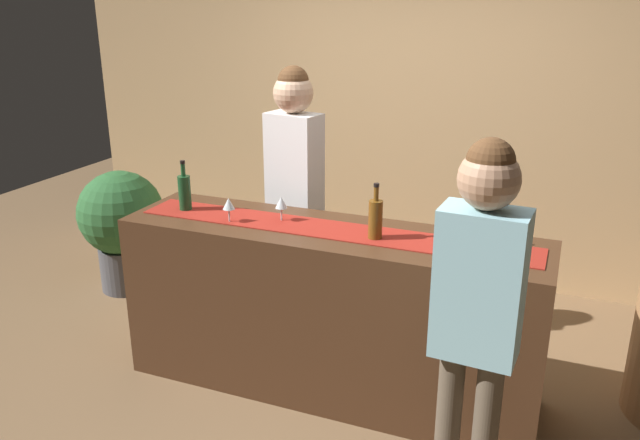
# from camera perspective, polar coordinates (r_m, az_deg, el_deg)

# --- Properties ---
(ground_plane) EXTENTS (10.00, 10.00, 0.00)m
(ground_plane) POSITION_cam_1_polar(r_m,az_deg,el_deg) (3.92, 0.81, -14.60)
(ground_plane) COLOR brown
(back_wall) EXTENTS (6.00, 0.12, 2.90)m
(back_wall) POSITION_cam_1_polar(r_m,az_deg,el_deg) (5.13, 8.73, 10.81)
(back_wall) COLOR tan
(back_wall) RESTS_ON ground
(bar_counter) EXTENTS (2.36, 0.60, 0.99)m
(bar_counter) POSITION_cam_1_polar(r_m,az_deg,el_deg) (3.67, 0.85, -8.17)
(bar_counter) COLOR #472B19
(bar_counter) RESTS_ON ground
(counter_runner_cloth) EXTENTS (2.25, 0.28, 0.01)m
(counter_runner_cloth) POSITION_cam_1_polar(r_m,az_deg,el_deg) (3.47, 0.89, -0.85)
(counter_runner_cloth) COLOR maroon
(counter_runner_cloth) RESTS_ON bar_counter
(wine_bottle_green) EXTENTS (0.07, 0.07, 0.30)m
(wine_bottle_green) POSITION_cam_1_polar(r_m,az_deg,el_deg) (3.84, -12.05, 2.46)
(wine_bottle_green) COLOR #194723
(wine_bottle_green) RESTS_ON bar_counter
(wine_bottle_amber) EXTENTS (0.07, 0.07, 0.30)m
(wine_bottle_amber) POSITION_cam_1_polar(r_m,az_deg,el_deg) (3.31, 4.99, 0.14)
(wine_bottle_amber) COLOR brown
(wine_bottle_amber) RESTS_ON bar_counter
(wine_bottle_clear) EXTENTS (0.07, 0.07, 0.30)m
(wine_bottle_clear) POSITION_cam_1_polar(r_m,az_deg,el_deg) (3.28, 12.88, -0.49)
(wine_bottle_clear) COLOR #B2C6C1
(wine_bottle_clear) RESTS_ON bar_counter
(wine_glass_near_customer) EXTENTS (0.07, 0.07, 0.14)m
(wine_glass_near_customer) POSITION_cam_1_polar(r_m,az_deg,el_deg) (3.59, -8.18, 1.39)
(wine_glass_near_customer) COLOR silver
(wine_glass_near_customer) RESTS_ON bar_counter
(wine_glass_mid_counter) EXTENTS (0.07, 0.07, 0.14)m
(wine_glass_mid_counter) POSITION_cam_1_polar(r_m,az_deg,el_deg) (3.58, -3.49, 1.50)
(wine_glass_mid_counter) COLOR silver
(wine_glass_mid_counter) RESTS_ON bar_counter
(bartender) EXTENTS (0.37, 0.26, 1.80)m
(bartender) POSITION_cam_1_polar(r_m,az_deg,el_deg) (4.11, -2.31, 4.35)
(bartender) COLOR #26262B
(bartender) RESTS_ON ground
(customer_sipping) EXTENTS (0.35, 0.24, 1.70)m
(customer_sipping) POSITION_cam_1_polar(r_m,az_deg,el_deg) (2.63, 13.98, -6.76)
(customer_sipping) COLOR brown
(customer_sipping) RESTS_ON ground
(potted_plant_tall) EXTENTS (0.65, 0.65, 0.95)m
(potted_plant_tall) POSITION_cam_1_polar(r_m,az_deg,el_deg) (5.14, -17.33, -0.20)
(potted_plant_tall) COLOR #4C4C51
(potted_plant_tall) RESTS_ON ground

